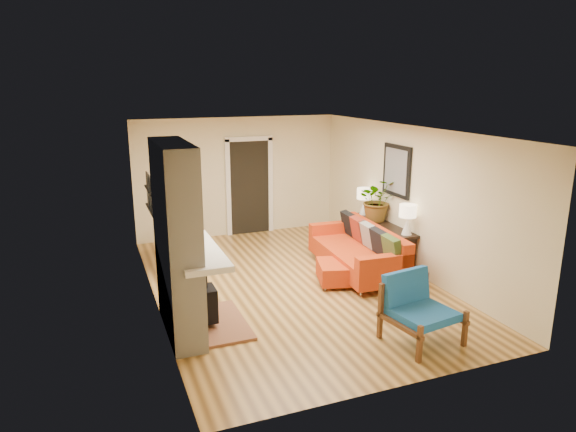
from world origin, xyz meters
The scene contains 10 objects.
room_shell centered at (0.60, 2.63, 1.24)m, with size 6.50×6.50×6.50m.
fireplace centered at (-2.00, -1.00, 1.24)m, with size 1.09×1.68×2.60m.
sofa centered at (1.38, 0.13, 0.39)m, with size 1.10×2.33×0.90m.
ottoman centered at (0.78, -0.25, 0.21)m, with size 0.90×0.90×0.37m.
blue_chair centered at (0.83, -2.35, 0.48)m, with size 0.98×0.96×0.89m.
dining_table centered at (-1.58, 1.69, 0.59)m, with size 0.91×1.71×0.90m.
console_table centered at (2.07, 0.52, 0.58)m, with size 0.34×1.85×0.72m.
lamp_near centered at (2.07, -0.24, 1.06)m, with size 0.30×0.30×0.54m.
lamp_far centered at (2.07, 1.29, 1.06)m, with size 0.30×0.30×0.54m.
houseplant centered at (2.06, 0.75, 1.14)m, with size 0.76×0.65×0.84m, color #1E5919.
Camera 1 is at (-3.02, -7.55, 3.33)m, focal length 32.00 mm.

